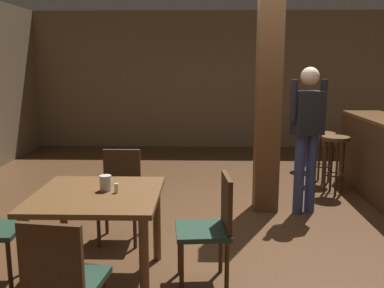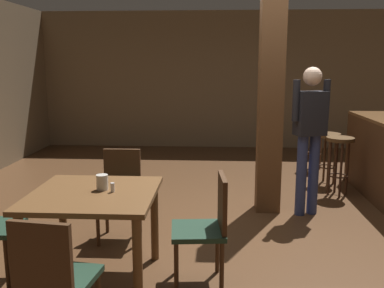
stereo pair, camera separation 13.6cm
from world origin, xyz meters
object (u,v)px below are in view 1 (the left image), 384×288
Objects in this scene: bar_counter at (383,160)px; chair_north at (121,190)px; dining_table at (98,208)px; bar_stool_near at (335,151)px; chair_south at (62,279)px; salt_shaker at (116,188)px; standing_person at (307,130)px; bar_stool_mid at (322,145)px; bar_stool_far at (308,134)px; chair_east at (212,224)px; napkin_cup at (106,183)px.

chair_north is at bearing -157.96° from bar_counter.
bar_stool_near reaches higher than dining_table.
salt_shaker is at bearing 80.34° from chair_south.
dining_table is at bearing -140.24° from standing_person.
standing_person is at bearing -112.70° from bar_stool_mid.
bar_counter is 1.02m from bar_stool_mid.
salt_shaker is at bearing -122.13° from bar_stool_far.
dining_table is 3.99m from bar_stool_mid.
standing_person is 2.28× the size of bar_stool_mid.
bar_stool_mid is at bearing 91.72° from bar_stool_near.
chair_south is 4.71m from bar_stool_mid.
chair_east is 11.95× the size of salt_shaker.
standing_person is at bearing 56.04° from chair_east.
chair_north is (-0.90, 0.89, 0.00)m from chair_east.
chair_east reaches higher than napkin_cup.
salt_shaker is (0.15, 0.90, 0.29)m from chair_south.
bar_counter is at bearing 34.69° from dining_table.
chair_east reaches higher than salt_shaker.
chair_south is at bearing -134.83° from chair_east.
bar_counter is 0.61m from bar_stool_near.
bar_counter is (3.14, 2.17, -0.10)m from dining_table.
chair_east is at bearing 0.98° from dining_table.
chair_north is at bearing 93.37° from napkin_cup.
chair_south reaches higher than bar_stool_far.
bar_counter is 2.94× the size of bar_stool_far.
bar_stool_near is at bearing -88.28° from bar_stool_mid.
bar_counter is at bearing 44.01° from chair_east.
chair_east is (0.91, 0.02, -0.13)m from dining_table.
bar_stool_far is (2.61, 4.81, 0.08)m from chair_south.
chair_north is at bearing -158.74° from standing_person.
chair_east and chair_south have the same top height.
bar_stool_far is (0.01, 0.88, 0.02)m from bar_stool_mid.
bar_stool_near reaches higher than bar_stool_mid.
chair_east is at bearing 45.17° from chair_south.
dining_table is 0.57× the size of standing_person.
salt_shaker is at bearing -179.33° from chair_east.
dining_table is 1.30× the size of bar_stool_mid.
bar_stool_mid is (2.54, 2.97, -0.25)m from napkin_cup.
chair_north is 1.12× the size of bar_stool_near.
standing_person is at bearing -156.54° from bar_counter.
standing_person is at bearing 21.26° from chair_north.
standing_person is (1.98, 1.63, 0.18)m from napkin_cup.
bar_stool_near is at bearing 52.16° from chair_south.
salt_shaker reaches higher than bar_stool_mid.
chair_north is 3.35m from bar_stool_mid.
dining_table is 0.91m from chair_south.
standing_person is at bearing -104.35° from bar_stool_far.
napkin_cup is 3.52m from bar_stool_near.
dining_table is at bearing 89.99° from chair_south.
chair_north reaches higher than salt_shaker.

